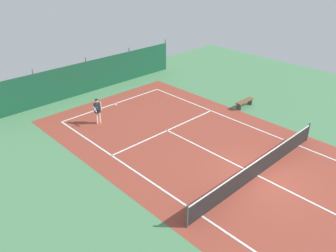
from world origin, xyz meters
The scene contains 7 objects.
ground_plane centered at (0.00, 0.00, 0.00)m, with size 36.00×36.00×0.00m, color #4C8456.
court_surface centered at (0.00, 0.00, 0.00)m, with size 11.02×26.60×0.01m.
tennis_net centered at (0.00, 0.00, 0.51)m, with size 10.12×0.10×1.10m.
back_fence centered at (0.00, 15.63, 0.67)m, with size 16.30×0.98×2.70m.
tennis_player centered at (-2.48, 10.10, 0.96)m, with size 0.77×0.71×1.64m.
tennis_ball_near_player centered at (2.55, 9.77, 0.03)m, with size 0.07×0.07×0.07m, color #CCDB33.
courtside_bench centered at (6.31, 5.22, 0.37)m, with size 1.60×0.40×0.49m.
Camera 1 is at (-12.55, -6.83, 9.85)m, focal length 36.41 mm.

